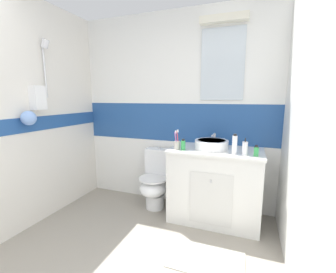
{
  "coord_description": "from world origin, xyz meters",
  "views": [
    {
      "loc": [
        0.94,
        -0.4,
        1.43
      ],
      "look_at": [
        0.11,
        1.86,
        1.01
      ],
      "focal_mm": 23.91,
      "sensor_mm": 36.0,
      "label": 1
    }
  ],
  "objects_px": {
    "toilet": "(156,181)",
    "soap_dispenser": "(245,148)",
    "lotion_bottle_short": "(183,145)",
    "shampoo_bottle_tall": "(235,144)",
    "sink_basin": "(211,144)",
    "toothbrush_cup": "(177,144)",
    "perfume_flask_small": "(256,151)"
  },
  "relations": [
    {
      "from": "toilet",
      "to": "shampoo_bottle_tall",
      "type": "xyz_separation_m",
      "value": [
        0.98,
        -0.2,
        0.59
      ]
    },
    {
      "from": "toothbrush_cup",
      "to": "soap_dispenser",
      "type": "distance_m",
      "value": 0.73
    },
    {
      "from": "soap_dispenser",
      "to": "lotion_bottle_short",
      "type": "distance_m",
      "value": 0.65
    },
    {
      "from": "soap_dispenser",
      "to": "toilet",
      "type": "bearing_deg",
      "value": 169.65
    },
    {
      "from": "sink_basin",
      "to": "toothbrush_cup",
      "type": "relative_size",
      "value": 1.88
    },
    {
      "from": "toilet",
      "to": "shampoo_bottle_tall",
      "type": "height_order",
      "value": "shampoo_bottle_tall"
    },
    {
      "from": "toothbrush_cup",
      "to": "soap_dispenser",
      "type": "height_order",
      "value": "toothbrush_cup"
    },
    {
      "from": "sink_basin",
      "to": "soap_dispenser",
      "type": "height_order",
      "value": "soap_dispenser"
    },
    {
      "from": "toilet",
      "to": "soap_dispenser",
      "type": "relative_size",
      "value": 4.37
    },
    {
      "from": "toilet",
      "to": "shampoo_bottle_tall",
      "type": "distance_m",
      "value": 1.16
    },
    {
      "from": "perfume_flask_small",
      "to": "toilet",
      "type": "bearing_deg",
      "value": 169.61
    },
    {
      "from": "toilet",
      "to": "lotion_bottle_short",
      "type": "bearing_deg",
      "value": -25.52
    },
    {
      "from": "lotion_bottle_short",
      "to": "shampoo_bottle_tall",
      "type": "bearing_deg",
      "value": 0.01
    },
    {
      "from": "toilet",
      "to": "lotion_bottle_short",
      "type": "distance_m",
      "value": 0.72
    },
    {
      "from": "toilet",
      "to": "perfume_flask_small",
      "type": "height_order",
      "value": "perfume_flask_small"
    },
    {
      "from": "sink_basin",
      "to": "lotion_bottle_short",
      "type": "distance_m",
      "value": 0.33
    },
    {
      "from": "toilet",
      "to": "shampoo_bottle_tall",
      "type": "bearing_deg",
      "value": -11.76
    },
    {
      "from": "soap_dispenser",
      "to": "lotion_bottle_short",
      "type": "xyz_separation_m",
      "value": [
        -0.65,
        -0.01,
        -0.01
      ]
    },
    {
      "from": "soap_dispenser",
      "to": "toothbrush_cup",
      "type": "bearing_deg",
      "value": -179.89
    },
    {
      "from": "toothbrush_cup",
      "to": "sink_basin",
      "type": "bearing_deg",
      "value": 23.81
    },
    {
      "from": "soap_dispenser",
      "to": "perfume_flask_small",
      "type": "bearing_deg",
      "value": -10.78
    },
    {
      "from": "toothbrush_cup",
      "to": "lotion_bottle_short",
      "type": "relative_size",
      "value": 1.82
    },
    {
      "from": "toilet",
      "to": "soap_dispenser",
      "type": "bearing_deg",
      "value": -10.35
    },
    {
      "from": "lotion_bottle_short",
      "to": "shampoo_bottle_tall",
      "type": "distance_m",
      "value": 0.55
    },
    {
      "from": "soap_dispenser",
      "to": "shampoo_bottle_tall",
      "type": "bearing_deg",
      "value": -176.55
    },
    {
      "from": "soap_dispenser",
      "to": "perfume_flask_small",
      "type": "height_order",
      "value": "soap_dispenser"
    },
    {
      "from": "perfume_flask_small",
      "to": "toothbrush_cup",
      "type": "bearing_deg",
      "value": 178.69
    },
    {
      "from": "toothbrush_cup",
      "to": "shampoo_bottle_tall",
      "type": "relative_size",
      "value": 1.06
    },
    {
      "from": "sink_basin",
      "to": "toothbrush_cup",
      "type": "xyz_separation_m",
      "value": [
        -0.36,
        -0.16,
        0.0
      ]
    },
    {
      "from": "soap_dispenser",
      "to": "lotion_bottle_short",
      "type": "bearing_deg",
      "value": -179.45
    },
    {
      "from": "lotion_bottle_short",
      "to": "shampoo_bottle_tall",
      "type": "xyz_separation_m",
      "value": [
        0.55,
        0.0,
        0.04
      ]
    },
    {
      "from": "lotion_bottle_short",
      "to": "toothbrush_cup",
      "type": "bearing_deg",
      "value": 176.27
    }
  ]
}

